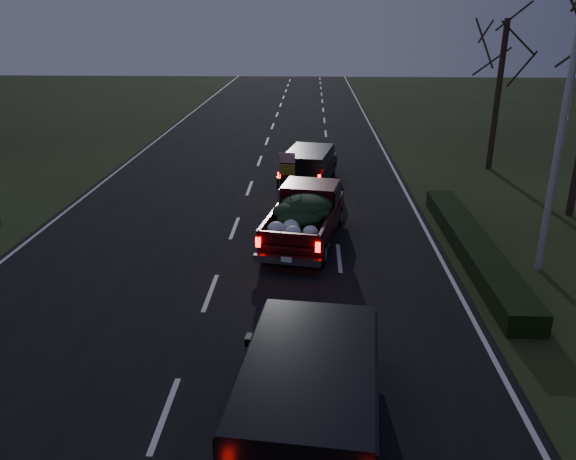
% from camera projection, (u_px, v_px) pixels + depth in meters
% --- Properties ---
extents(ground, '(120.00, 120.00, 0.00)m').
position_uv_depth(ground, '(210.00, 293.00, 15.25)').
color(ground, black).
rests_on(ground, ground).
extents(road_asphalt, '(14.00, 120.00, 0.02)m').
position_uv_depth(road_asphalt, '(210.00, 293.00, 15.25)').
color(road_asphalt, black).
rests_on(road_asphalt, ground).
extents(hedge_row, '(1.00, 10.00, 0.60)m').
position_uv_depth(hedge_row, '(472.00, 246.00, 17.64)').
color(hedge_row, black).
rests_on(hedge_row, ground).
extents(light_pole, '(0.50, 0.90, 9.16)m').
position_uv_depth(light_pole, '(570.00, 80.00, 14.80)').
color(light_pole, silver).
rests_on(light_pole, ground).
extents(bare_tree_far, '(3.60, 3.60, 7.00)m').
position_uv_depth(bare_tree_far, '(503.00, 59.00, 26.02)').
color(bare_tree_far, black).
rests_on(bare_tree_far, ground).
extents(pickup_truck, '(2.79, 5.33, 2.66)m').
position_uv_depth(pickup_truck, '(305.00, 213.00, 18.45)').
color(pickup_truck, '#36070B').
rests_on(pickup_truck, ground).
extents(lead_suv, '(2.65, 4.75, 1.29)m').
position_uv_depth(lead_suv, '(309.00, 163.00, 24.81)').
color(lead_suv, black).
rests_on(lead_suv, ground).
extents(rear_suv, '(2.75, 5.51, 1.53)m').
position_uv_depth(rear_suv, '(310.00, 393.00, 9.36)').
color(rear_suv, black).
rests_on(rear_suv, ground).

